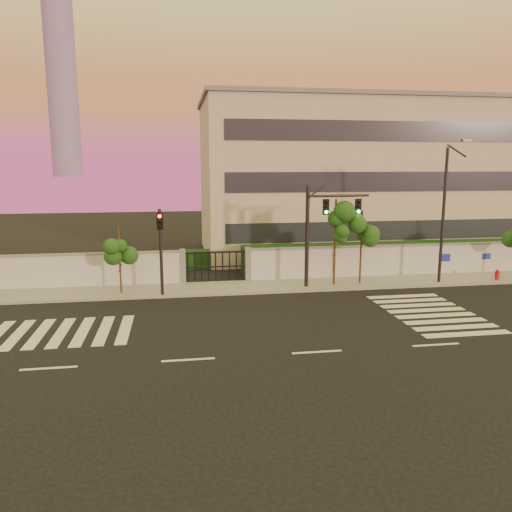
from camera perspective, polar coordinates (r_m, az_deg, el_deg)
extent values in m
plane|color=black|center=(20.03, 6.97, -10.85)|extent=(120.00, 120.00, 0.00)
cube|color=gray|center=(29.76, 1.41, -3.47)|extent=(60.00, 3.00, 0.15)
cube|color=#B5B8BD|center=(36.39, 24.02, -0.32)|extent=(31.00, 0.30, 2.00)
cube|color=slate|center=(36.22, 24.14, 1.33)|extent=(31.00, 0.36, 0.12)
cube|color=slate|center=(30.53, -8.38, -1.25)|extent=(0.35, 0.35, 2.20)
cube|color=slate|center=(30.82, -0.92, -1.02)|extent=(0.35, 0.35, 2.20)
cube|color=#103614|center=(35.97, 14.46, -0.01)|extent=(20.00, 2.00, 1.80)
cube|color=#103614|center=(34.75, -26.87, -1.53)|extent=(12.00, 1.80, 1.40)
cube|color=#103614|center=(35.60, -5.25, -0.32)|extent=(6.00, 1.50, 1.20)
cube|color=beige|center=(42.39, 10.72, 8.63)|extent=(24.00, 12.00, 12.00)
cube|color=#262D38|center=(37.07, 13.67, 2.84)|extent=(22.00, 0.08, 1.40)
cube|color=#262D38|center=(36.78, 13.91, 8.24)|extent=(22.00, 0.08, 1.40)
cube|color=#262D38|center=(36.83, 14.16, 13.69)|extent=(22.00, 0.08, 1.40)
cube|color=slate|center=(42.65, 11.02, 16.85)|extent=(24.40, 12.40, 0.30)
cylinder|color=slate|center=(307.54, -21.36, 18.78)|extent=(16.00, 16.00, 110.00)
cube|color=silver|center=(24.08, -25.57, -8.09)|extent=(0.50, 4.00, 0.02)
cube|color=silver|center=(23.84, -23.48, -8.11)|extent=(0.50, 4.00, 0.02)
cube|color=silver|center=(23.63, -21.34, -8.12)|extent=(0.50, 4.00, 0.02)
cube|color=silver|center=(23.45, -19.17, -8.12)|extent=(0.50, 4.00, 0.02)
cube|color=silver|center=(23.31, -16.98, -8.11)|extent=(0.50, 4.00, 0.02)
cube|color=silver|center=(23.19, -14.75, -8.08)|extent=(0.50, 4.00, 0.02)
cube|color=silver|center=(23.68, 22.96, -8.20)|extent=(4.00, 0.50, 0.02)
cube|color=silver|center=(24.40, 21.84, -7.57)|extent=(4.00, 0.50, 0.02)
cube|color=silver|center=(25.14, 20.79, -6.98)|extent=(4.00, 0.50, 0.02)
cube|color=silver|center=(25.88, 19.81, -6.41)|extent=(4.00, 0.50, 0.02)
cube|color=silver|center=(26.64, 18.88, -5.88)|extent=(4.00, 0.50, 0.02)
cube|color=silver|center=(27.40, 18.00, -5.37)|extent=(4.00, 0.50, 0.02)
cube|color=silver|center=(28.17, 17.17, -4.89)|extent=(4.00, 0.50, 0.02)
cube|color=silver|center=(28.95, 16.39, -4.44)|extent=(4.00, 0.50, 0.02)
cube|color=silver|center=(19.88, -22.62, -11.76)|extent=(2.00, 0.15, 0.01)
cube|color=silver|center=(19.32, -7.75, -11.67)|extent=(2.00, 0.15, 0.01)
cube|color=silver|center=(20.02, 6.97, -10.83)|extent=(2.00, 0.15, 0.01)
cube|color=silver|center=(21.88, 19.84, -9.52)|extent=(2.00, 0.15, 0.01)
cylinder|color=#382314|center=(28.63, -15.30, -0.57)|extent=(0.11, 0.11, 3.89)
sphere|color=#1F4413|center=(28.44, -15.41, 1.73)|extent=(0.98, 0.98, 0.98)
sphere|color=#1F4413|center=(28.67, -14.70, 0.66)|extent=(0.75, 0.75, 0.75)
sphere|color=#1F4413|center=(28.40, -15.94, 0.90)|extent=(0.71, 0.71, 0.71)
cylinder|color=#382314|center=(29.80, 9.01, 1.41)|extent=(0.13, 0.13, 5.23)
sphere|color=#1F4413|center=(29.60, 9.09, 4.41)|extent=(1.19, 1.19, 1.19)
sphere|color=#1F4413|center=(30.01, 9.61, 2.97)|extent=(0.91, 0.91, 0.91)
sphere|color=#1F4413|center=(29.40, 8.56, 3.36)|extent=(0.87, 0.87, 0.87)
cylinder|color=#382314|center=(30.42, 11.90, 0.84)|extent=(0.11, 0.11, 4.55)
sphere|color=#1F4413|center=(30.23, 12.00, 3.39)|extent=(1.03, 1.03, 1.03)
sphere|color=#1F4413|center=(30.61, 12.40, 2.17)|extent=(0.79, 0.79, 0.79)
sphere|color=#1F4413|center=(30.05, 11.56, 2.49)|extent=(0.75, 0.75, 0.75)
cylinder|color=black|center=(29.06, 5.86, 2.04)|extent=(0.23, 0.23, 6.02)
cylinder|color=black|center=(29.33, 9.46, 6.81)|extent=(3.69, 0.38, 0.16)
cube|color=black|center=(29.10, 7.99, 5.57)|extent=(0.34, 0.17, 0.87)
sphere|color=#0CF259|center=(29.02, 8.04, 5.02)|extent=(0.19, 0.19, 0.19)
cube|color=black|center=(29.72, 11.60, 5.56)|extent=(0.34, 0.17, 0.87)
sphere|color=#0CF259|center=(29.65, 11.65, 5.02)|extent=(0.19, 0.19, 0.19)
cylinder|color=black|center=(27.60, -10.80, 0.25)|extent=(0.17, 0.17, 4.88)
cube|color=black|center=(27.29, -10.93, 3.93)|extent=(0.38, 0.20, 0.98)
sphere|color=red|center=(27.15, -10.96, 4.54)|extent=(0.22, 0.22, 0.22)
cylinder|color=black|center=(31.90, 20.60, 4.15)|extent=(0.18, 0.18, 8.20)
cylinder|color=black|center=(30.95, 21.92, 11.12)|extent=(0.10, 1.96, 0.80)
cube|color=#3F3F44|center=(30.17, 22.90, 12.07)|extent=(0.51, 0.26, 0.15)
cylinder|color=red|center=(34.43, 25.82, -2.27)|extent=(0.24, 0.24, 0.54)
cylinder|color=red|center=(34.37, 25.87, -1.74)|extent=(0.30, 0.30, 0.11)
sphere|color=red|center=(34.34, 25.88, -1.55)|extent=(0.20, 0.20, 0.20)
cylinder|color=red|center=(34.41, 25.84, -2.10)|extent=(0.32, 0.21, 0.11)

